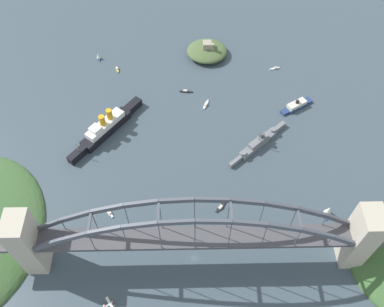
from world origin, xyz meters
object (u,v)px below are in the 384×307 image
(fort_island_mid_harbor, at_px, (207,51))
(channel_marker_buoy, at_px, (142,229))
(ocean_liner, at_px, (106,127))
(small_boat_0, at_px, (98,56))
(small_boat_1, at_px, (206,105))
(small_boat_2, at_px, (109,212))
(small_boat_7, at_px, (328,211))
(small_boat_3, at_px, (275,68))
(seaplane_taxiing_near_bridge, at_px, (109,305))
(small_boat_5, at_px, (186,91))
(harbor_arch_bridge, at_px, (194,238))
(small_boat_4, at_px, (117,69))
(harbor_ferry_steamer, at_px, (297,105))
(small_boat_6, at_px, (221,207))
(naval_cruiser, at_px, (258,143))

(fort_island_mid_harbor, relative_size, channel_marker_buoy, 13.96)
(ocean_liner, xyz_separation_m, small_boat_0, (-17.62, 90.81, -2.24))
(ocean_liner, xyz_separation_m, small_boat_1, (82.19, 28.14, -4.97))
(small_boat_2, relative_size, small_boat_7, 0.94)
(small_boat_3, height_order, small_boat_7, small_boat_7)
(ocean_liner, bearing_deg, small_boat_2, -83.08)
(fort_island_mid_harbor, xyz_separation_m, seaplane_taxiing_near_bridge, (-69.46, -234.62, -3.13))
(seaplane_taxiing_near_bridge, relative_size, small_boat_5, 0.78)
(seaplane_taxiing_near_bridge, xyz_separation_m, channel_marker_buoy, (16.99, 51.05, -0.68))
(small_boat_7, bearing_deg, seaplane_taxiing_near_bridge, -157.52)
(fort_island_mid_harbor, bearing_deg, harbor_arch_bridge, -94.66)
(small_boat_5, bearing_deg, small_boat_7, -51.23)
(channel_marker_buoy, bearing_deg, harbor_arch_bridge, -30.41)
(small_boat_1, height_order, small_boat_4, small_boat_1)
(harbor_arch_bridge, relative_size, ocean_liner, 3.86)
(harbor_ferry_steamer, xyz_separation_m, small_boat_6, (-70.99, -96.70, -1.85))
(naval_cruiser, relative_size, small_boat_2, 5.35)
(ocean_liner, bearing_deg, harbor_arch_bridge, -57.86)
(small_boat_0, bearing_deg, naval_cruiser, -37.46)
(small_boat_5, height_order, small_boat_7, small_boat_7)
(naval_cruiser, distance_m, small_boat_5, 83.87)
(small_boat_3, relative_size, channel_marker_buoy, 3.49)
(small_boat_1, height_order, small_boat_6, small_boat_1)
(small_boat_0, xyz_separation_m, small_boat_4, (18.88, -16.01, -2.75))
(channel_marker_buoy, bearing_deg, ocean_liner, 110.53)
(small_boat_1, bearing_deg, small_boat_5, 136.27)
(small_boat_1, distance_m, small_boat_7, 134.92)
(harbor_arch_bridge, height_order, naval_cruiser, harbor_arch_bridge)
(small_boat_5, relative_size, channel_marker_buoy, 4.26)
(harbor_arch_bridge, distance_m, small_boat_2, 75.49)
(fort_island_mid_harbor, relative_size, small_boat_2, 4.08)
(naval_cruiser, relative_size, channel_marker_buoy, 18.28)
(seaplane_taxiing_near_bridge, distance_m, small_boat_4, 215.43)
(fort_island_mid_harbor, distance_m, small_boat_4, 86.93)
(ocean_liner, height_order, small_boat_2, ocean_liner)
(naval_cruiser, height_order, small_boat_7, naval_cruiser)
(fort_island_mid_harbor, height_order, small_boat_0, fort_island_mid_harbor)
(channel_marker_buoy, bearing_deg, small_boat_5, 76.68)
(seaplane_taxiing_near_bridge, relative_size, channel_marker_buoy, 3.32)
(fort_island_mid_harbor, bearing_deg, small_boat_3, -18.69)
(harbor_ferry_steamer, height_order, small_boat_5, harbor_ferry_steamer)
(harbor_arch_bridge, relative_size, channel_marker_buoy, 95.61)
(naval_cruiser, distance_m, small_boat_1, 60.13)
(harbor_ferry_steamer, bearing_deg, ocean_liner, -171.37)
(harbor_arch_bridge, relative_size, naval_cruiser, 5.23)
(ocean_liner, distance_m, fort_island_mid_harbor, 127.67)
(small_boat_6, bearing_deg, small_boat_7, -4.96)
(small_boat_0, bearing_deg, harbor_ferry_steamer, -20.52)
(small_boat_2, bearing_deg, small_boat_0, 99.16)
(small_boat_5, bearing_deg, fort_island_mid_harbor, 67.35)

